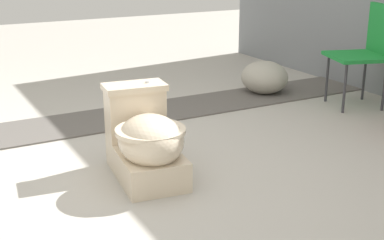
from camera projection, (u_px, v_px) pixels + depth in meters
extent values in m
plane|color=#B7B2A8|center=(147.00, 181.00, 3.05)|extent=(14.00, 14.00, 0.00)
cube|color=#605B56|center=(144.00, 113.00, 4.26)|extent=(0.56, 8.00, 0.01)
cube|color=beige|center=(146.00, 163.00, 3.08)|extent=(0.64, 0.41, 0.17)
ellipsoid|color=beige|center=(151.00, 140.00, 2.94)|extent=(0.48, 0.41, 0.28)
cylinder|color=beige|center=(151.00, 130.00, 2.92)|extent=(0.44, 0.44, 0.03)
cube|color=beige|center=(135.00, 114.00, 3.20)|extent=(0.22, 0.36, 0.30)
cube|color=beige|center=(134.00, 87.00, 3.15)|extent=(0.25, 0.39, 0.04)
cylinder|color=silver|center=(147.00, 82.00, 3.17)|extent=(0.02, 0.02, 0.01)
cube|color=#1E8C38|center=(357.00, 56.00, 4.36)|extent=(0.56, 0.56, 0.03)
cube|color=#1E8C38|center=(383.00, 29.00, 4.32)|extent=(0.43, 0.17, 0.40)
cylinder|color=#38383D|center=(345.00, 88.00, 4.24)|extent=(0.02, 0.02, 0.40)
cylinder|color=#38383D|center=(327.00, 78.00, 4.56)|extent=(0.02, 0.02, 0.40)
cylinder|color=#38383D|center=(384.00, 87.00, 4.29)|extent=(0.02, 0.02, 0.40)
cylinder|color=#38383D|center=(364.00, 77.00, 4.61)|extent=(0.02, 0.02, 0.40)
ellipsoid|color=#ADA899|center=(265.00, 77.00, 4.84)|extent=(0.55, 0.53, 0.29)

